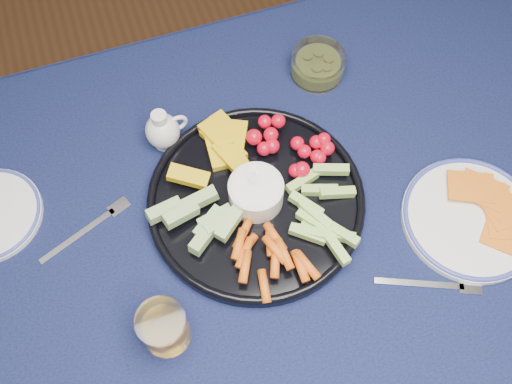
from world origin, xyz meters
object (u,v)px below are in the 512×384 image
object	(u,v)px
juice_tumbler	(164,329)
creamer_pitcher	(163,130)
pickle_bowl	(318,66)
dining_table	(217,280)
crudite_platter	(255,199)
cheese_plate	(471,217)

from	to	relation	value
juice_tumbler	creamer_pitcher	bearing A→B (deg)	75.43
pickle_bowl	juice_tumbler	bearing A→B (deg)	-135.72
pickle_bowl	juice_tumbler	distance (m)	0.60
dining_table	pickle_bowl	world-z (taller)	pickle_bowl
crudite_platter	creamer_pitcher	world-z (taller)	crudite_platter
creamer_pitcher	pickle_bowl	xyz separation A→B (m)	(0.34, 0.06, -0.02)
pickle_bowl	juice_tumbler	world-z (taller)	juice_tumbler
cheese_plate	dining_table	bearing A→B (deg)	171.04
pickle_bowl	cheese_plate	world-z (taller)	pickle_bowl
pickle_bowl	cheese_plate	size ratio (longest dim) A/B	0.45
cheese_plate	juice_tumbler	bearing A→B (deg)	-177.93
pickle_bowl	creamer_pitcher	bearing A→B (deg)	-169.89
creamer_pitcher	juice_tumbler	xyz separation A→B (m)	(-0.09, -0.36, 0.00)
creamer_pitcher	cheese_plate	xyz separation A→B (m)	(0.47, -0.34, -0.03)
creamer_pitcher	juice_tumbler	distance (m)	0.37
cheese_plate	juice_tumbler	distance (m)	0.57
cheese_plate	juice_tumbler	xyz separation A→B (m)	(-0.57, -0.02, 0.03)
dining_table	juice_tumbler	bearing A→B (deg)	-139.19
dining_table	cheese_plate	size ratio (longest dim) A/B	6.82
creamer_pitcher	juice_tumbler	size ratio (longest dim) A/B	0.99
crudite_platter	cheese_plate	size ratio (longest dim) A/B	1.61
crudite_platter	creamer_pitcher	xyz separation A→B (m)	(-0.12, 0.18, 0.02)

